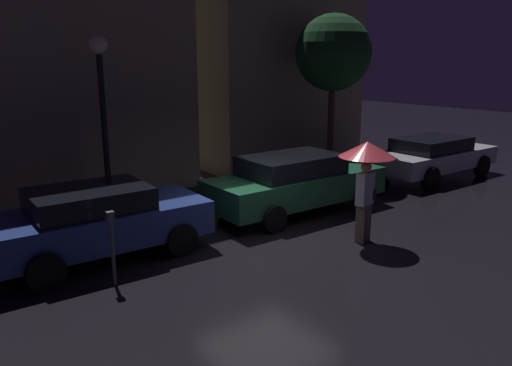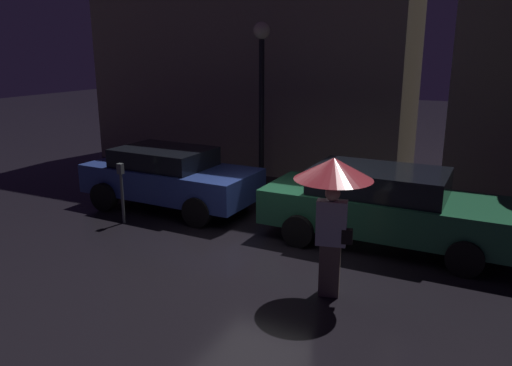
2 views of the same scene
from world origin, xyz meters
TOP-DOWN VIEW (x-y plane):
  - ground_plane at (0.00, 0.00)m, footprint 60.00×60.00m
  - building_facade_left at (-3.54, 6.50)m, footprint 9.94×3.00m
  - parked_car_blue at (-3.05, 1.35)m, footprint 4.12×1.96m
  - parked_car_green at (1.92, 1.28)m, footprint 4.70×1.95m
  - pedestrian_with_umbrella at (1.63, -1.17)m, footprint 1.14×1.14m
  - parking_meter at (-3.31, -0.00)m, footprint 0.12×0.10m
  - street_lamp_near at (-1.86, 3.81)m, footprint 0.43×0.43m

SIDE VIEW (x-z plane):
  - ground_plane at x=0.00m, z-range 0.00..0.00m
  - parked_car_blue at x=-3.05m, z-range 0.05..1.45m
  - parked_car_green at x=1.92m, z-range 0.04..1.48m
  - parking_meter at x=-3.31m, z-range 0.15..1.45m
  - pedestrian_with_umbrella at x=1.63m, z-range 0.65..2.77m
  - street_lamp_near at x=-1.86m, z-range 0.87..5.12m
  - building_facade_left at x=-3.54m, z-range 0.00..9.28m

